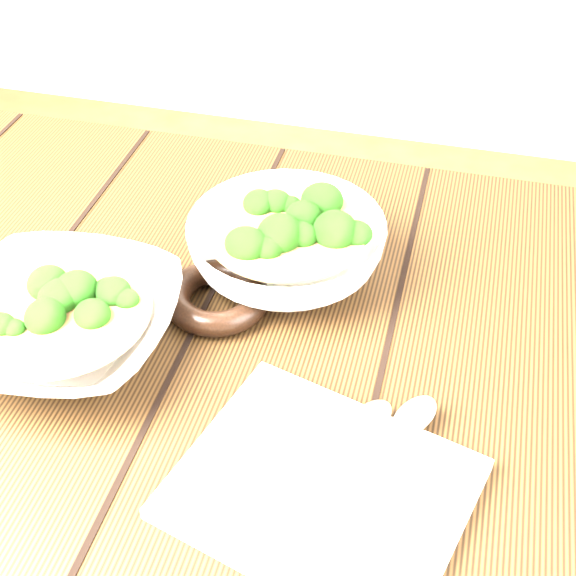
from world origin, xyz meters
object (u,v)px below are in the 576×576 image
Objects in this scene: soup_bowl_back at (286,246)px; table at (211,426)px; soup_bowl_front at (61,322)px; napkin at (322,489)px; trivet at (217,297)px.

table is at bearing -109.52° from soup_bowl_back.
soup_bowl_back is (0.19, 0.17, 0.01)m from soup_bowl_front.
soup_bowl_back reaches higher than napkin.
soup_bowl_back is at bearing 52.69° from trivet.
soup_bowl_back is 1.14× the size of napkin.
soup_bowl_front reaches higher than napkin.
soup_bowl_back reaches higher than trivet.
soup_bowl_front reaches higher than trivet.
trivet reaches higher than napkin.
napkin is at bearing -20.74° from soup_bowl_front.
table is 0.24m from napkin.
napkin is (0.29, -0.11, -0.02)m from soup_bowl_front.
napkin is (0.16, -0.20, -0.01)m from trivet.
soup_bowl_front is 1.01× the size of napkin.
soup_bowl_front is (-0.14, -0.03, 0.15)m from table.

